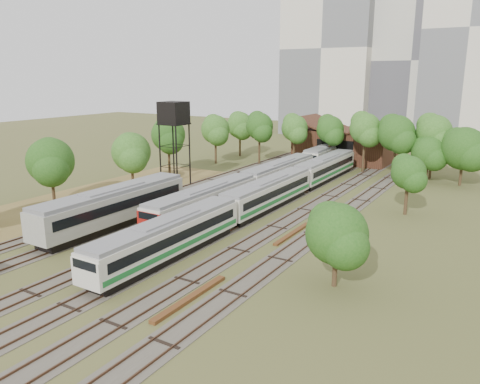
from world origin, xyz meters
The scene contains 17 objects.
ground centered at (0.00, 0.00, 0.00)m, with size 240.00×240.00×0.00m, color #475123.
dry_grass_patch centered at (-18.00, 8.00, 0.02)m, with size 14.00×60.00×0.04m, color brown.
tracks centered at (-0.67, 25.00, 0.04)m, with size 24.60×80.00×0.19m.
railcar_red_set centered at (-2.00, 25.24, 1.77)m, with size 2.71×34.58×3.35m.
railcar_green_set centered at (2.00, 23.40, 1.77)m, with size 2.72×52.08×3.36m.
railcar_rear centered at (-2.00, 52.49, 1.80)m, with size 2.76×16.08×3.40m.
old_grey_coach centered at (-8.00, 9.63, 2.13)m, with size 3.15×18.00×3.89m.
water_tower centered at (-14.17, 26.87, 9.58)m, with size 3.29×3.29×11.37m.
rail_pile_near centered at (8.00, 0.98, 0.13)m, with size 0.51×7.71×0.26m, color brown.
rail_pile_far centered at (8.20, 16.61, 0.12)m, with size 0.45×7.12×0.23m, color brown.
maintenance_shed centered at (-1.00, 57.98, 2.91)m, with size 16.45×11.55×7.58m.
tree_band_left centered at (-19.24, 15.68, 5.43)m, with size 6.96×58.46×8.69m.
tree_band_far centered at (3.72, 48.98, 6.13)m, with size 43.84×10.40×9.31m.
tree_band_right centered at (15.19, 29.70, 4.15)m, with size 5.43×43.90×6.49m.
tower_left centered at (-18.00, 95.00, 21.00)m, with size 22.00×16.00×42.00m, color beige.
tower_centre centered at (2.00, 100.00, 18.00)m, with size 20.00×18.00×36.00m, color beige.
tower_right centered at (14.00, 92.00, 24.00)m, with size 18.00×16.00×48.00m, color beige.
Camera 1 is at (25.86, -21.87, 14.68)m, focal length 35.00 mm.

